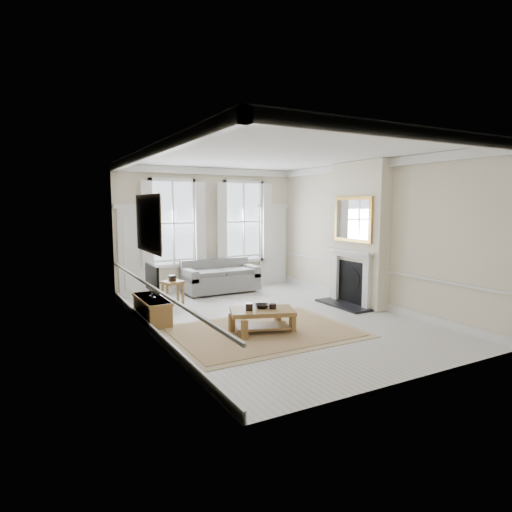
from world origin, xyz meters
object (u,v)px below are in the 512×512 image
side_table (172,285)px  coffee_table (262,314)px  tv_stand (152,310)px  sofa (220,279)px

side_table → coffee_table: bearing=-76.1°
tv_stand → coffee_table: bearing=-47.3°
side_table → sofa: bearing=25.3°
coffee_table → side_table: bearing=124.1°
sofa → coffee_table: bearing=-102.0°
sofa → side_table: (-1.57, -0.74, 0.08)m
coffee_table → tv_stand: (-1.62, 1.75, -0.11)m
sofa → coffee_table: size_ratio=1.49×
side_table → coffee_table: side_table is taller
sofa → side_table: size_ratio=3.56×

